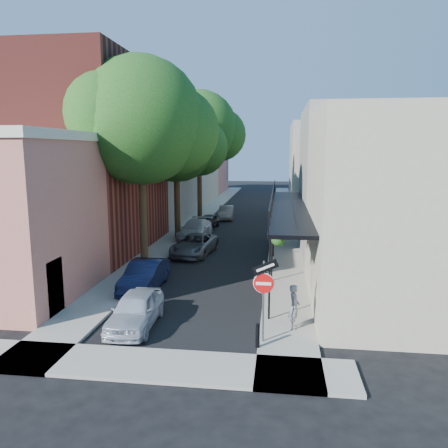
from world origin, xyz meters
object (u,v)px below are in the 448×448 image
(parked_car_f, at_px, (226,213))
(parked_car_d, at_px, (195,230))
(sign_post, at_px, (264,287))
(bollard, at_px, (258,336))
(parked_car_a, at_px, (136,310))
(oak_mid, at_px, (182,142))
(parked_car_e, at_px, (208,221))
(pedestrian, at_px, (294,307))
(oak_near, at_px, (150,124))
(parked_car_c, at_px, (194,245))
(parked_car_b, at_px, (145,275))
(oak_far, at_px, (204,130))

(parked_car_f, bearing_deg, parked_car_d, -100.48)
(sign_post, height_order, bollard, sign_post)
(parked_car_a, distance_m, parked_car_f, 25.91)
(oak_mid, bearing_deg, parked_car_e, 76.23)
(bollard, relative_size, pedestrian, 0.49)
(oak_mid, relative_size, pedestrian, 6.28)
(oak_near, distance_m, parked_car_d, 10.82)
(bollard, relative_size, parked_car_c, 0.17)
(parked_car_b, bearing_deg, parked_car_d, 90.33)
(parked_car_a, xyz_separation_m, parked_car_c, (-0.04, 11.42, -0.01))
(oak_far, xyz_separation_m, parked_car_d, (0.82, -8.97, -7.57))
(oak_far, distance_m, parked_car_f, 7.90)
(sign_post, relative_size, parked_car_e, 0.87)
(parked_car_c, distance_m, parked_car_f, 14.49)
(sign_post, distance_m, oak_mid, 19.14)
(parked_car_c, relative_size, parked_car_e, 1.34)
(oak_near, bearing_deg, parked_car_e, 85.21)
(sign_post, xyz_separation_m, bollard, (-0.16, -0.47, -1.52))
(oak_near, xyz_separation_m, parked_car_c, (1.74, 3.07, -7.24))
(sign_post, relative_size, bollard, 3.74)
(oak_mid, relative_size, parked_car_c, 2.21)
(parked_car_b, height_order, parked_car_e, parked_car_b)
(oak_mid, bearing_deg, parked_car_d, 4.63)
(parked_car_c, xyz_separation_m, parked_car_f, (0.23, 14.49, -0.02))
(parked_car_a, relative_size, parked_car_b, 0.93)
(parked_car_f, bearing_deg, parked_car_e, -103.93)
(oak_near, xyz_separation_m, parked_car_d, (0.84, 8.04, -7.19))
(sign_post, distance_m, parked_car_f, 27.27)
(bollard, relative_size, oak_far, 0.07)
(parked_car_c, bearing_deg, parked_car_e, 100.79)
(oak_mid, xyz_separation_m, parked_car_a, (1.83, -16.31, -6.41))
(oak_far, height_order, parked_car_d, oak_far)
(sign_post, relative_size, oak_far, 0.25)
(sign_post, height_order, oak_near, oak_near)
(oak_near, xyz_separation_m, pedestrian, (7.58, -8.03, -6.95))
(parked_car_b, relative_size, parked_car_e, 1.19)
(parked_car_d, bearing_deg, pedestrian, -63.72)
(parked_car_b, bearing_deg, parked_car_a, -76.21)
(oak_far, bearing_deg, parked_car_e, -77.37)
(oak_mid, xyz_separation_m, parked_car_d, (0.89, 0.07, -6.37))
(parked_car_a, relative_size, parked_car_c, 0.83)
(parked_car_c, bearing_deg, pedestrian, -55.74)
(parked_car_d, bearing_deg, sign_post, -68.31)
(bollard, relative_size, parked_car_a, 0.21)
(oak_mid, bearing_deg, oak_near, -89.63)
(parked_car_a, distance_m, parked_car_c, 11.42)
(parked_car_b, relative_size, parked_car_f, 1.09)
(oak_far, height_order, parked_car_a, oak_far)
(parked_car_b, xyz_separation_m, parked_car_e, (0.27, 16.45, -0.09))
(bollard, bearing_deg, oak_far, 103.35)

